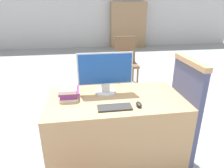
# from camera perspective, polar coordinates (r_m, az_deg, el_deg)

# --- Properties ---
(wall_back) EXTENTS (12.00, 0.06, 2.80)m
(wall_back) POSITION_cam_1_polar(r_m,az_deg,el_deg) (8.20, -6.90, 20.08)
(wall_back) COLOR silver
(wall_back) RESTS_ON ground_plane
(desk) EXTENTS (1.36, 0.74, 0.75)m
(desk) POSITION_cam_1_polar(r_m,az_deg,el_deg) (2.20, 0.95, -12.79)
(desk) COLOR tan
(desk) RESTS_ON ground_plane
(carrel_divider) EXTENTS (0.07, 0.56, 1.14)m
(carrel_divider) POSITION_cam_1_polar(r_m,az_deg,el_deg) (2.23, 19.80, -7.46)
(carrel_divider) COLOR #474C70
(carrel_divider) RESTS_ON ground_plane
(monitor) EXTENTS (0.57, 0.23, 0.43)m
(monitor) POSITION_cam_1_polar(r_m,az_deg,el_deg) (2.05, -1.90, 3.06)
(monitor) COLOR silver
(monitor) RESTS_ON desk
(keyboard) EXTENTS (0.31, 0.13, 0.02)m
(keyboard) POSITION_cam_1_polar(r_m,az_deg,el_deg) (1.82, 0.77, -6.70)
(keyboard) COLOR #2D2D2D
(keyboard) RESTS_ON desk
(mouse) EXTENTS (0.05, 0.10, 0.04)m
(mouse) POSITION_cam_1_polar(r_m,az_deg,el_deg) (1.86, 7.68, -5.76)
(mouse) COLOR #262626
(mouse) RESTS_ON desk
(book_stack) EXTENTS (0.19, 0.27, 0.12)m
(book_stack) POSITION_cam_1_polar(r_m,az_deg,el_deg) (2.05, -12.18, -2.25)
(book_stack) COLOR silver
(book_stack) RESTS_ON desk
(far_chair) EXTENTS (0.44, 0.44, 1.01)m
(far_chair) POSITION_cam_1_polar(r_m,az_deg,el_deg) (4.27, 4.02, 7.16)
(far_chair) COLOR brown
(far_chair) RESTS_ON ground_plane
(bookshelf_far) EXTENTS (1.38, 0.32, 1.72)m
(bookshelf_far) POSITION_cam_1_polar(r_m,az_deg,el_deg) (8.20, 4.63, 16.38)
(bookshelf_far) COLOR #9E7A56
(bookshelf_far) RESTS_ON ground_plane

